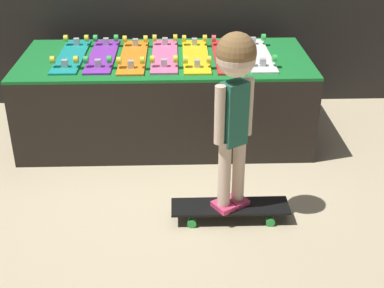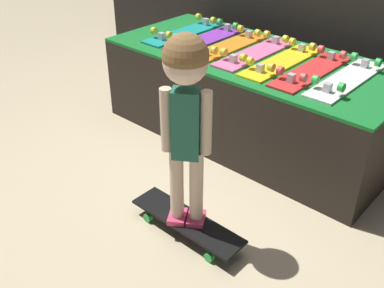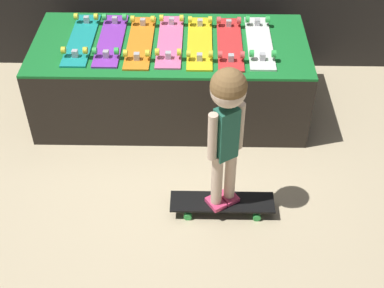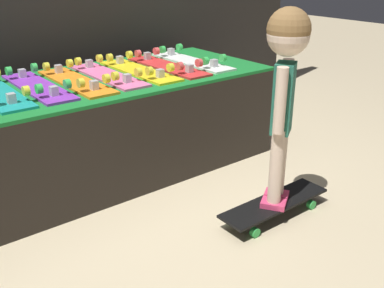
{
  "view_description": "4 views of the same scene",
  "coord_description": "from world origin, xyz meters",
  "px_view_note": "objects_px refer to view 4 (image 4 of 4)",
  "views": [
    {
      "loc": [
        0.08,
        -3.19,
        1.86
      ],
      "look_at": [
        0.17,
        -0.26,
        0.32
      ],
      "focal_mm": 50.0,
      "sensor_mm": 36.0,
      "label": 1
    },
    {
      "loc": [
        1.65,
        -1.96,
        1.71
      ],
      "look_at": [
        0.17,
        -0.31,
        0.35
      ],
      "focal_mm": 42.0,
      "sensor_mm": 36.0,
      "label": 2
    },
    {
      "loc": [
        0.23,
        -3.0,
        2.72
      ],
      "look_at": [
        0.18,
        -0.31,
        0.34
      ],
      "focal_mm": 50.0,
      "sensor_mm": 36.0,
      "label": 3
    },
    {
      "loc": [
        -1.3,
        -2.01,
        1.34
      ],
      "look_at": [
        0.11,
        -0.2,
        0.38
      ],
      "focal_mm": 42.0,
      "sensor_mm": 36.0,
      "label": 4
    }
  ],
  "objects_px": {
    "skateboard_pink_on_rack": "(107,74)",
    "skateboard_yellow_on_rack": "(139,69)",
    "skateboard_purple_on_rack": "(38,85)",
    "skateboard_on_floor": "(275,204)",
    "skateboard_white_on_rack": "(191,60)",
    "child": "(285,72)",
    "skateboard_orange_on_rack": "(76,80)",
    "skateboard_red_on_rack": "(167,65)"
  },
  "relations": [
    {
      "from": "skateboard_pink_on_rack",
      "to": "skateboard_yellow_on_rack",
      "type": "height_order",
      "value": "same"
    },
    {
      "from": "skateboard_purple_on_rack",
      "to": "skateboard_yellow_on_rack",
      "type": "height_order",
      "value": "same"
    },
    {
      "from": "skateboard_pink_on_rack",
      "to": "skateboard_on_floor",
      "type": "bearing_deg",
      "value": -71.01
    },
    {
      "from": "skateboard_purple_on_rack",
      "to": "skateboard_pink_on_rack",
      "type": "bearing_deg",
      "value": -0.99
    },
    {
      "from": "skateboard_white_on_rack",
      "to": "skateboard_pink_on_rack",
      "type": "bearing_deg",
      "value": 179.31
    },
    {
      "from": "skateboard_on_floor",
      "to": "child",
      "type": "xyz_separation_m",
      "value": [
        0.0,
        0.0,
        0.74
      ]
    },
    {
      "from": "skateboard_on_floor",
      "to": "skateboard_pink_on_rack",
      "type": "bearing_deg",
      "value": 108.99
    },
    {
      "from": "skateboard_orange_on_rack",
      "to": "child",
      "type": "height_order",
      "value": "child"
    },
    {
      "from": "skateboard_yellow_on_rack",
      "to": "child",
      "type": "relative_size",
      "value": 0.73
    },
    {
      "from": "skateboard_white_on_rack",
      "to": "skateboard_on_floor",
      "type": "bearing_deg",
      "value": -104.39
    },
    {
      "from": "skateboard_yellow_on_rack",
      "to": "skateboard_red_on_rack",
      "type": "height_order",
      "value": "same"
    },
    {
      "from": "skateboard_pink_on_rack",
      "to": "child",
      "type": "bearing_deg",
      "value": -71.01
    },
    {
      "from": "skateboard_purple_on_rack",
      "to": "child",
      "type": "xyz_separation_m",
      "value": [
        0.83,
        -1.13,
        0.17
      ]
    },
    {
      "from": "skateboard_orange_on_rack",
      "to": "child",
      "type": "distance_m",
      "value": 1.27
    },
    {
      "from": "skateboard_red_on_rack",
      "to": "child",
      "type": "distance_m",
      "value": 1.11
    },
    {
      "from": "skateboard_orange_on_rack",
      "to": "skateboard_on_floor",
      "type": "bearing_deg",
      "value": -61.05
    },
    {
      "from": "skateboard_purple_on_rack",
      "to": "skateboard_orange_on_rack",
      "type": "bearing_deg",
      "value": -6.83
    },
    {
      "from": "skateboard_yellow_on_rack",
      "to": "skateboard_purple_on_rack",
      "type": "bearing_deg",
      "value": 177.71
    },
    {
      "from": "skateboard_orange_on_rack",
      "to": "skateboard_pink_on_rack",
      "type": "xyz_separation_m",
      "value": [
        0.22,
        0.02,
        0.0
      ]
    },
    {
      "from": "skateboard_red_on_rack",
      "to": "child",
      "type": "bearing_deg",
      "value": -93.23
    },
    {
      "from": "skateboard_pink_on_rack",
      "to": "child",
      "type": "distance_m",
      "value": 1.2
    },
    {
      "from": "skateboard_pink_on_rack",
      "to": "skateboard_red_on_rack",
      "type": "height_order",
      "value": "same"
    },
    {
      "from": "skateboard_purple_on_rack",
      "to": "skateboard_white_on_rack",
      "type": "xyz_separation_m",
      "value": [
        1.12,
        -0.02,
        0.0
      ]
    },
    {
      "from": "skateboard_red_on_rack",
      "to": "skateboard_white_on_rack",
      "type": "xyz_separation_m",
      "value": [
        0.22,
        0.02,
        0.0
      ]
    },
    {
      "from": "skateboard_red_on_rack",
      "to": "skateboard_pink_on_rack",
      "type": "bearing_deg",
      "value": 176.69
    },
    {
      "from": "skateboard_on_floor",
      "to": "skateboard_red_on_rack",
      "type": "bearing_deg",
      "value": 86.77
    },
    {
      "from": "skateboard_orange_on_rack",
      "to": "child",
      "type": "bearing_deg",
      "value": -61.05
    },
    {
      "from": "skateboard_yellow_on_rack",
      "to": "skateboard_red_on_rack",
      "type": "bearing_deg",
      "value": -1.74
    },
    {
      "from": "skateboard_red_on_rack",
      "to": "child",
      "type": "relative_size",
      "value": 0.73
    },
    {
      "from": "skateboard_purple_on_rack",
      "to": "skateboard_pink_on_rack",
      "type": "height_order",
      "value": "same"
    },
    {
      "from": "skateboard_red_on_rack",
      "to": "skateboard_white_on_rack",
      "type": "relative_size",
      "value": 1.0
    },
    {
      "from": "skateboard_purple_on_rack",
      "to": "skateboard_white_on_rack",
      "type": "relative_size",
      "value": 1.0
    },
    {
      "from": "skateboard_pink_on_rack",
      "to": "skateboard_yellow_on_rack",
      "type": "xyz_separation_m",
      "value": [
        0.22,
        -0.02,
        0.0
      ]
    },
    {
      "from": "skateboard_pink_on_rack",
      "to": "skateboard_white_on_rack",
      "type": "distance_m",
      "value": 0.67
    },
    {
      "from": "skateboard_pink_on_rack",
      "to": "skateboard_on_floor",
      "type": "relative_size",
      "value": 1.1
    },
    {
      "from": "skateboard_orange_on_rack",
      "to": "skateboard_on_floor",
      "type": "distance_m",
      "value": 1.38
    },
    {
      "from": "skateboard_white_on_rack",
      "to": "skateboard_purple_on_rack",
      "type": "bearing_deg",
      "value": 179.19
    },
    {
      "from": "skateboard_white_on_rack",
      "to": "child",
      "type": "height_order",
      "value": "child"
    },
    {
      "from": "skateboard_red_on_rack",
      "to": "skateboard_white_on_rack",
      "type": "distance_m",
      "value": 0.22
    },
    {
      "from": "skateboard_orange_on_rack",
      "to": "skateboard_red_on_rack",
      "type": "distance_m",
      "value": 0.67
    },
    {
      "from": "skateboard_orange_on_rack",
      "to": "skateboard_red_on_rack",
      "type": "bearing_deg",
      "value": -0.58
    },
    {
      "from": "skateboard_purple_on_rack",
      "to": "skateboard_yellow_on_rack",
      "type": "distance_m",
      "value": 0.67
    }
  ]
}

